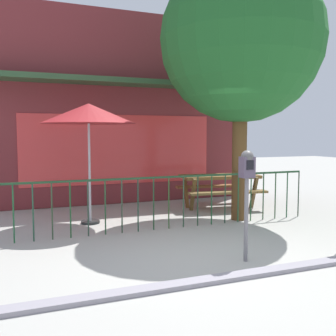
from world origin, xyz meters
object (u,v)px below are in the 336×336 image
(picnic_table_left, at_px, (220,182))
(parking_meter_far, at_px, (247,176))
(patio_umbrella, at_px, (89,114))
(street_tree, at_px, (241,42))

(picnic_table_left, relative_size, parking_meter_far, 1.31)
(picnic_table_left, relative_size, patio_umbrella, 0.86)
(picnic_table_left, xyz_separation_m, parking_meter_far, (-1.58, -3.57, 0.56))
(patio_umbrella, xyz_separation_m, street_tree, (2.86, -0.76, 1.43))
(street_tree, bearing_deg, picnic_table_left, 78.17)
(picnic_table_left, xyz_separation_m, street_tree, (-0.27, -1.27, 2.92))
(picnic_table_left, xyz_separation_m, patio_umbrella, (-3.12, -0.51, 1.49))
(parking_meter_far, distance_m, street_tree, 3.55)
(picnic_table_left, bearing_deg, patio_umbrella, -170.75)
(picnic_table_left, height_order, parking_meter_far, parking_meter_far)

